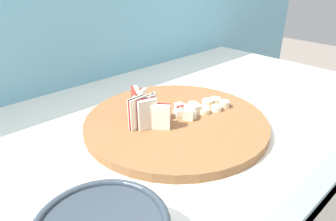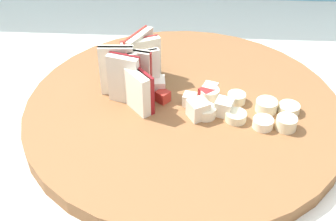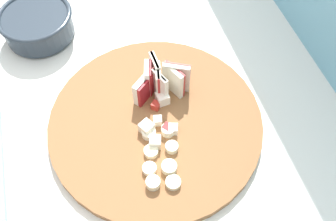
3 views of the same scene
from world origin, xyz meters
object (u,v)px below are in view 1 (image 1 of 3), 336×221
apple_wedge_fan (145,110)px  apple_dice_pile (178,112)px  cutting_board (176,122)px  banana_slice_rows (204,106)px

apple_wedge_fan → apple_dice_pile: apple_wedge_fan is taller
apple_dice_pile → apple_wedge_fan: bearing=162.7°
cutting_board → apple_dice_pile: 0.02m
cutting_board → banana_slice_rows: bearing=-8.9°
apple_dice_pile → cutting_board: bearing=-157.2°
cutting_board → apple_wedge_fan: (-0.06, 0.03, 0.04)m
apple_wedge_fan → apple_dice_pile: 0.08m
cutting_board → apple_dice_pile: (0.01, 0.00, 0.02)m
apple_dice_pile → banana_slice_rows: (0.07, -0.02, -0.00)m
apple_wedge_fan → apple_dice_pile: size_ratio=1.03×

